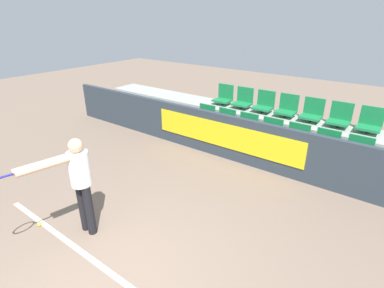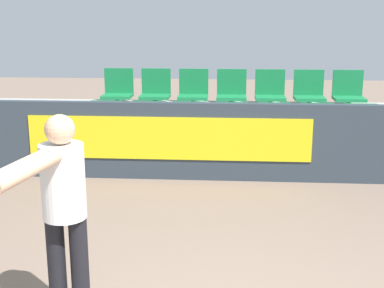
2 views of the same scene
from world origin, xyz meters
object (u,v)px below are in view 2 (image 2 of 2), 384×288
(stadium_chair_1, at_px, (147,125))
(stadium_chair_10, at_px, (232,91))
(stadium_chair_3, at_px, (231,126))
(stadium_chair_9, at_px, (193,90))
(stadium_chair_0, at_px, (106,124))
(stadium_chair_7, at_px, (118,89))
(stadium_chair_5, at_px, (317,127))
(stadium_chair_13, at_px, (348,92))
(stadium_chair_8, at_px, (155,90))
(stadium_chair_4, at_px, (274,127))
(tennis_player, at_px, (58,205))
(stadium_chair_6, at_px, (360,128))
(stadium_chair_11, at_px, (270,91))
(stadium_chair_2, at_px, (189,125))
(stadium_chair_12, at_px, (309,91))

(stadium_chair_1, height_order, stadium_chair_10, stadium_chair_10)
(stadium_chair_1, height_order, stadium_chair_3, same)
(stadium_chair_9, bearing_deg, stadium_chair_10, 0.00)
(stadium_chair_0, height_order, stadium_chair_7, stadium_chair_7)
(stadium_chair_5, height_order, stadium_chair_13, stadium_chair_13)
(stadium_chair_1, relative_size, stadium_chair_8, 1.00)
(stadium_chair_4, distance_m, tennis_player, 4.71)
(stadium_chair_6, bearing_deg, tennis_player, -125.04)
(stadium_chair_1, distance_m, stadium_chair_4, 1.86)
(stadium_chair_0, xyz_separation_m, stadium_chair_9, (1.24, 0.93, 0.38))
(stadium_chair_5, relative_size, stadium_chair_11, 1.00)
(stadium_chair_2, distance_m, stadium_chair_4, 1.24)
(stadium_chair_11, xyz_separation_m, stadium_chair_13, (1.24, 0.00, 0.00))
(stadium_chair_1, bearing_deg, stadium_chair_4, 0.00)
(stadium_chair_3, xyz_separation_m, stadium_chair_5, (1.24, 0.00, 0.00))
(stadium_chair_4, bearing_deg, stadium_chair_8, 153.35)
(stadium_chair_9, bearing_deg, stadium_chair_2, -90.00)
(stadium_chair_8, xyz_separation_m, stadium_chair_13, (3.10, 0.00, 0.00))
(stadium_chair_12, relative_size, tennis_player, 0.35)
(stadium_chair_9, height_order, stadium_chair_11, same)
(stadium_chair_8, bearing_deg, stadium_chair_3, -36.97)
(stadium_chair_0, relative_size, stadium_chair_7, 1.00)
(stadium_chair_8, bearing_deg, stadium_chair_6, -16.76)
(stadium_chair_1, bearing_deg, stadium_chair_0, 180.00)
(stadium_chair_11, bearing_deg, stadium_chair_3, -123.59)
(stadium_chair_2, xyz_separation_m, stadium_chair_13, (2.48, 0.93, 0.38))
(stadium_chair_7, distance_m, stadium_chair_9, 1.24)
(stadium_chair_1, relative_size, stadium_chair_13, 1.00)
(stadium_chair_7, relative_size, stadium_chair_9, 1.00)
(stadium_chair_4, bearing_deg, stadium_chair_10, 123.59)
(stadium_chair_8, bearing_deg, stadium_chair_5, -20.63)
(stadium_chair_9, distance_m, stadium_chair_11, 1.24)
(stadium_chair_0, relative_size, stadium_chair_12, 1.00)
(stadium_chair_4, relative_size, stadium_chair_8, 1.00)
(stadium_chair_0, height_order, stadium_chair_10, stadium_chair_10)
(stadium_chair_6, bearing_deg, stadium_chair_0, 180.00)
(stadium_chair_0, relative_size, stadium_chair_8, 1.00)
(stadium_chair_1, relative_size, stadium_chair_2, 1.00)
(stadium_chair_6, xyz_separation_m, tennis_player, (-3.04, -4.34, 0.37))
(stadium_chair_5, xyz_separation_m, stadium_chair_11, (-0.62, 0.93, 0.38))
(stadium_chair_13, bearing_deg, stadium_chair_7, 180.00)
(stadium_chair_11, bearing_deg, tennis_player, -108.87)
(stadium_chair_0, distance_m, stadium_chair_4, 2.48)
(stadium_chair_2, xyz_separation_m, stadium_chair_6, (2.48, 0.00, 0.00))
(stadium_chair_9, bearing_deg, stadium_chair_1, -123.59)
(stadium_chair_2, bearing_deg, stadium_chair_12, 26.65)
(stadium_chair_5, height_order, stadium_chair_10, stadium_chair_10)
(stadium_chair_6, relative_size, stadium_chair_9, 1.00)
(stadium_chair_0, bearing_deg, stadium_chair_4, 0.00)
(stadium_chair_7, bearing_deg, stadium_chair_12, 0.00)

